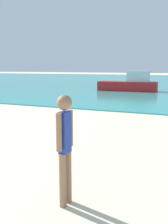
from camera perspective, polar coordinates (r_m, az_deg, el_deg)
The scene contains 2 objects.
person_standing at distance 3.86m, azimuth -4.33°, elevation -7.23°, with size 0.23×0.40×1.73m.
boat_near at distance 22.86m, azimuth 10.29°, elevation 6.24°, with size 5.19×1.81×1.75m.
Camera 1 is at (2.86, 3.05, 2.13)m, focal length 40.47 mm.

